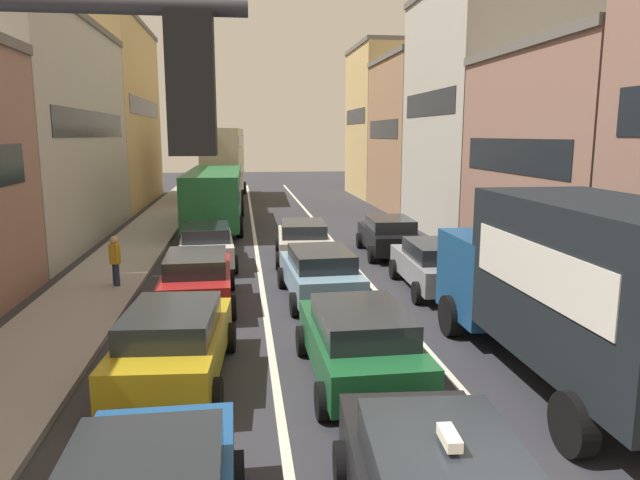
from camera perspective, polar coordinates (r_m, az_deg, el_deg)
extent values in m
cube|color=#989898|center=(25.68, -17.46, -0.58)|extent=(2.60, 64.00, 0.14)
cube|color=silver|center=(25.31, -6.24, -0.47)|extent=(0.16, 60.00, 0.01)
cube|color=silver|center=(25.62, 1.39, -0.29)|extent=(0.16, 60.00, 0.01)
cube|color=#B2ADA3|center=(28.58, -27.93, 8.96)|extent=(7.00, 14.57, 9.26)
cube|color=black|center=(27.59, -21.04, 10.43)|extent=(0.02, 11.73, 1.10)
cube|color=tan|center=(42.68, -21.24, 11.10)|extent=(7.00, 14.57, 11.69)
cube|color=black|center=(42.04, -16.53, 12.19)|extent=(0.02, 11.73, 1.10)
cube|color=#66605B|center=(43.27, -21.78, 19.04)|extent=(7.20, 14.57, 0.30)
cube|color=tan|center=(46.12, 7.79, 11.07)|extent=(7.00, 8.70, 10.89)
cube|color=black|center=(45.33, 3.43, 11.85)|extent=(0.02, 7.04, 1.10)
cube|color=#66605B|center=(46.55, 7.97, 17.97)|extent=(7.20, 8.70, 0.30)
cube|color=#9E7556|center=(37.69, 11.35, 9.78)|extent=(7.00, 8.70, 9.04)
cube|color=black|center=(36.71, 6.09, 10.62)|extent=(0.02, 7.04, 1.10)
cube|color=#66605B|center=(37.96, 11.60, 16.84)|extent=(7.20, 8.70, 0.30)
cube|color=#B2ADA3|center=(29.51, 17.05, 11.39)|extent=(7.00, 8.70, 11.01)
cube|color=black|center=(28.27, 10.45, 12.85)|extent=(0.02, 7.04, 1.10)
cube|color=#936B5B|center=(21.81, 26.44, 6.39)|extent=(7.00, 8.70, 7.23)
cube|color=black|center=(20.05, 18.09, 7.74)|extent=(0.02, 7.04, 1.10)
cube|color=#66605B|center=(21.96, 27.25, 16.23)|extent=(7.20, 8.70, 0.30)
cube|color=black|center=(3.77, -12.33, 14.40)|extent=(0.28, 0.28, 0.84)
sphere|color=red|center=(3.95, -12.30, 18.00)|extent=(0.18, 0.18, 0.18)
sphere|color=#F2A519|center=(3.92, -12.15, 14.24)|extent=(0.18, 0.18, 0.18)
sphere|color=green|center=(3.91, -12.01, 10.44)|extent=(0.18, 0.18, 0.18)
cube|color=navy|center=(14.34, 17.31, -3.29)|extent=(2.42, 2.42, 1.90)
cube|color=black|center=(15.35, 15.53, -0.89)|extent=(2.02, 0.05, 0.70)
cube|color=black|center=(10.96, 25.59, -3.90)|extent=(2.45, 5.46, 2.80)
cube|color=white|center=(10.30, 20.00, -2.76)|extent=(0.07, 4.48, 0.90)
cylinder|color=black|center=(14.22, 12.52, -7.16)|extent=(0.31, 0.96, 0.96)
cylinder|color=black|center=(15.18, 21.15, -6.50)|extent=(0.31, 0.96, 0.96)
cylinder|color=black|center=(9.76, 23.31, -16.05)|extent=(0.31, 0.96, 0.96)
cube|color=#1E2328|center=(6.67, 12.30, -20.98)|extent=(1.75, 2.51, 0.52)
cube|color=#F2EACC|center=(6.49, 12.43, -18.18)|extent=(0.19, 0.45, 0.12)
cylinder|color=black|center=(8.38, 2.20, -20.98)|extent=(0.26, 0.65, 0.64)
cylinder|color=black|center=(8.75, 15.07, -19.93)|extent=(0.26, 0.65, 0.64)
cylinder|color=black|center=(8.24, -8.14, -21.71)|extent=(0.23, 0.64, 0.64)
cube|color=#19592D|center=(11.42, 3.79, -10.28)|extent=(1.86, 4.33, 0.70)
cube|color=#1E2328|center=(11.05, 4.05, -7.91)|extent=(1.62, 2.43, 0.52)
cylinder|color=black|center=(12.75, -1.74, -9.71)|extent=(0.23, 0.64, 0.64)
cylinder|color=black|center=(13.08, 6.39, -9.25)|extent=(0.23, 0.64, 0.64)
cylinder|color=black|center=(10.08, 0.29, -15.31)|extent=(0.23, 0.64, 0.64)
cylinder|color=black|center=(10.49, 10.60, -14.43)|extent=(0.23, 0.64, 0.64)
cube|color=#B29319|center=(11.72, -13.91, -10.01)|extent=(2.09, 4.41, 0.70)
cube|color=#1E2328|center=(11.36, -14.21, -7.70)|extent=(1.75, 2.51, 0.52)
cylinder|color=black|center=(13.37, -16.68, -9.19)|extent=(0.26, 0.65, 0.64)
cylinder|color=black|center=(13.08, -8.70, -9.30)|extent=(0.26, 0.65, 0.64)
cylinder|color=black|center=(10.75, -20.22, -14.28)|extent=(0.26, 0.65, 0.64)
cylinder|color=black|center=(10.39, -10.11, -14.67)|extent=(0.26, 0.65, 0.64)
cube|color=#759EB7|center=(16.78, -0.02, -3.57)|extent=(1.99, 4.38, 0.70)
cube|color=#1E2328|center=(16.46, 0.10, -1.84)|extent=(1.69, 2.48, 0.52)
cylinder|color=black|center=(18.14, -3.71, -3.68)|extent=(0.25, 0.65, 0.64)
cylinder|color=black|center=(18.43, 1.99, -3.44)|extent=(0.25, 0.65, 0.64)
cylinder|color=black|center=(15.34, -2.45, -6.26)|extent=(0.25, 0.65, 0.64)
cylinder|color=black|center=(15.68, 4.26, -5.91)|extent=(0.25, 0.65, 0.64)
cube|color=#A51E1E|center=(16.56, -11.80, -3.97)|extent=(1.90, 4.34, 0.70)
cube|color=#1E2328|center=(16.24, -11.90, -2.22)|extent=(1.64, 2.44, 0.52)
cylinder|color=black|center=(18.13, -14.45, -3.99)|extent=(0.23, 0.64, 0.64)
cylinder|color=black|center=(18.04, -8.62, -3.85)|extent=(0.23, 0.64, 0.64)
cylinder|color=black|center=(15.33, -15.46, -6.64)|extent=(0.23, 0.64, 0.64)
cylinder|color=black|center=(15.22, -8.52, -6.49)|extent=(0.23, 0.64, 0.64)
cube|color=beige|center=(21.95, -1.65, -0.29)|extent=(2.05, 4.40, 0.70)
cube|color=#1E2328|center=(21.66, -1.63, 1.07)|extent=(1.72, 2.50, 0.52)
cylinder|color=black|center=(23.43, -4.06, -0.51)|extent=(0.26, 0.65, 0.64)
cylinder|color=black|center=(23.51, 0.42, -0.45)|extent=(0.26, 0.65, 0.64)
cylinder|color=black|center=(20.57, -4.02, -2.02)|extent=(0.26, 0.65, 0.64)
cylinder|color=black|center=(20.66, 1.10, -1.94)|extent=(0.26, 0.65, 0.64)
cube|color=silver|center=(21.48, -10.92, -0.70)|extent=(2.03, 4.39, 0.70)
cube|color=#1E2328|center=(21.19, -10.97, 0.68)|extent=(1.71, 2.49, 0.52)
cylinder|color=black|center=(23.01, -13.18, -0.96)|extent=(0.25, 0.65, 0.64)
cylinder|color=black|center=(23.00, -8.60, -0.81)|extent=(0.25, 0.65, 0.64)
cylinder|color=black|center=(20.15, -13.50, -2.54)|extent=(0.25, 0.65, 0.64)
cylinder|color=black|center=(20.14, -8.26, -2.37)|extent=(0.25, 0.65, 0.64)
cube|color=gray|center=(18.17, 11.07, -2.69)|extent=(1.95, 4.36, 0.70)
cube|color=#1E2328|center=(17.87, 11.31, -1.08)|extent=(1.67, 2.46, 0.52)
cylinder|color=black|center=(19.39, 7.19, -2.83)|extent=(0.24, 0.65, 0.64)
cylinder|color=black|center=(19.88, 12.37, -2.66)|extent=(0.24, 0.65, 0.64)
cylinder|color=black|center=(16.64, 9.42, -5.07)|extent=(0.24, 0.65, 0.64)
cylinder|color=black|center=(17.21, 15.37, -4.79)|extent=(0.24, 0.65, 0.64)
cube|color=black|center=(23.18, 6.66, 0.20)|extent=(2.00, 4.38, 0.70)
cube|color=#1E2328|center=(22.89, 6.79, 1.50)|extent=(1.70, 2.48, 0.52)
cylinder|color=black|center=(24.49, 3.86, -0.04)|extent=(0.25, 0.65, 0.64)
cylinder|color=black|center=(24.84, 8.06, 0.02)|extent=(0.25, 0.65, 0.64)
cylinder|color=black|center=(21.66, 5.03, -1.41)|extent=(0.25, 0.65, 0.64)
cylinder|color=black|center=(22.05, 9.75, -1.31)|extent=(0.25, 0.65, 0.64)
cube|color=#1E6033|center=(30.12, -10.13, 4.39)|extent=(2.62, 10.53, 2.40)
cube|color=black|center=(30.09, -10.16, 5.07)|extent=(2.64, 9.90, 0.70)
cylinder|color=black|center=(34.09, -11.84, 2.96)|extent=(0.31, 1.00, 1.00)
cylinder|color=black|center=(33.97, -7.63, 3.06)|extent=(0.31, 1.00, 1.00)
cylinder|color=black|center=(27.26, -13.02, 1.14)|extent=(0.31, 1.00, 1.00)
cylinder|color=black|center=(27.10, -7.76, 1.26)|extent=(0.31, 1.00, 1.00)
cube|color=#BFB793|center=(43.27, -9.23, 6.13)|extent=(2.89, 10.59, 2.40)
cube|color=black|center=(43.25, -9.24, 6.61)|extent=(2.90, 9.96, 0.70)
cube|color=#BFB793|center=(43.18, -9.31, 9.15)|extent=(2.89, 10.59, 2.16)
cube|color=black|center=(43.17, -9.32, 9.47)|extent=(2.90, 9.96, 0.64)
cylinder|color=black|center=(47.22, -10.42, 4.96)|extent=(0.34, 1.01, 1.00)
cylinder|color=black|center=(47.07, -7.37, 5.03)|extent=(0.34, 1.01, 1.00)
cylinder|color=black|center=(40.35, -11.24, 4.07)|extent=(0.34, 1.01, 1.00)
cylinder|color=black|center=(40.18, -7.68, 4.15)|extent=(0.34, 1.01, 1.00)
cylinder|color=#262D47|center=(19.00, -19.20, -3.31)|extent=(0.16, 0.16, 0.82)
cylinder|color=#262D47|center=(18.83, -19.06, -3.42)|extent=(0.16, 0.16, 0.82)
cylinder|color=gold|center=(18.77, -19.25, -1.26)|extent=(0.34, 0.34, 0.60)
sphere|color=tan|center=(18.70, -19.33, 0.00)|extent=(0.24, 0.24, 0.24)
cylinder|color=gold|center=(18.98, -19.43, -1.06)|extent=(0.10, 0.10, 0.55)
cylinder|color=gold|center=(18.56, -19.09, -1.28)|extent=(0.10, 0.10, 0.55)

